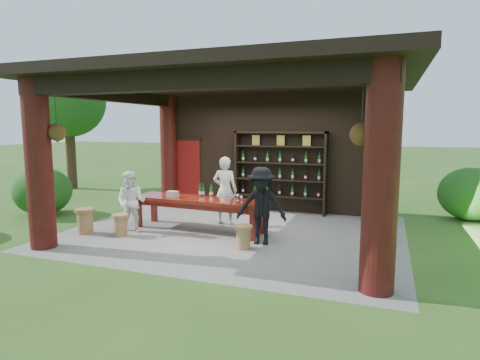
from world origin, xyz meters
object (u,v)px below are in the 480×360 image
(host, at_px, (225,191))
(guest_man, at_px, (261,206))
(tasting_table, at_px, (199,203))
(guest_woman, at_px, (131,202))
(napkin_basket, at_px, (173,194))
(stool_far_left, at_px, (85,220))
(stool_near_right, at_px, (243,236))
(stool_near_left, at_px, (120,224))
(wine_shelf, at_px, (280,172))

(host, relative_size, guest_man, 1.06)
(tasting_table, bearing_deg, host, 64.40)
(guest_man, bearing_deg, guest_woman, 175.66)
(guest_woman, relative_size, napkin_basket, 5.39)
(stool_far_left, xyz_separation_m, guest_woman, (0.93, 0.45, 0.40))
(stool_near_right, distance_m, guest_woman, 2.87)
(tasting_table, xyz_separation_m, stool_far_left, (-2.29, -1.15, -0.33))
(tasting_table, relative_size, stool_near_left, 6.75)
(stool_near_left, xyz_separation_m, stool_near_right, (2.87, 0.04, -0.01))
(stool_near_left, distance_m, napkin_basket, 1.37)
(tasting_table, relative_size, guest_woman, 2.31)
(guest_man, relative_size, napkin_basket, 6.10)
(stool_far_left, relative_size, napkin_basket, 2.18)
(stool_far_left, relative_size, host, 0.34)
(wine_shelf, bearing_deg, stool_near_right, -86.80)
(stool_far_left, bearing_deg, wine_shelf, 46.31)
(stool_near_left, xyz_separation_m, guest_man, (3.10, 0.49, 0.54))
(guest_man, bearing_deg, host, 128.79)
(guest_woman, bearing_deg, napkin_basket, 29.75)
(guest_man, xyz_separation_m, napkin_basket, (-2.34, 0.49, 0.03))
(stool_near_right, xyz_separation_m, guest_man, (0.23, 0.44, 0.55))
(tasting_table, xyz_separation_m, guest_man, (1.69, -0.56, 0.16))
(tasting_table, bearing_deg, stool_far_left, -153.34)
(stool_far_left, xyz_separation_m, host, (2.64, 1.89, 0.54))
(stool_near_left, bearing_deg, guest_woman, 80.71)
(tasting_table, bearing_deg, guest_man, -18.31)
(stool_far_left, bearing_deg, tasting_table, 26.66)
(stool_near_left, relative_size, guest_man, 0.30)
(wine_shelf, distance_m, stool_near_left, 4.58)
(stool_near_left, distance_m, guest_woman, 0.57)
(host, bearing_deg, guest_man, 132.98)
(napkin_basket, bearing_deg, stool_far_left, -146.56)
(stool_near_left, bearing_deg, wine_shelf, 53.49)
(stool_near_right, height_order, napkin_basket, napkin_basket)
(tasting_table, xyz_separation_m, stool_near_left, (-1.41, -1.04, -0.38))
(wine_shelf, bearing_deg, guest_man, -82.16)
(host, relative_size, napkin_basket, 6.44)
(stool_near_left, distance_m, host, 2.58)
(wine_shelf, bearing_deg, stool_far_left, -133.69)
(wine_shelf, distance_m, tasting_table, 2.90)
(tasting_table, xyz_separation_m, host, (0.35, 0.74, 0.21))
(host, bearing_deg, stool_near_right, 119.58)
(wine_shelf, bearing_deg, napkin_basket, -125.94)
(tasting_table, height_order, guest_woman, guest_woman)
(guest_man, bearing_deg, tasting_table, 154.71)
(stool_near_right, relative_size, host, 0.28)
(tasting_table, bearing_deg, guest_woman, -152.70)
(guest_man, height_order, napkin_basket, guest_man)
(napkin_basket, bearing_deg, tasting_table, 5.72)
(guest_woman, bearing_deg, wine_shelf, 39.21)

